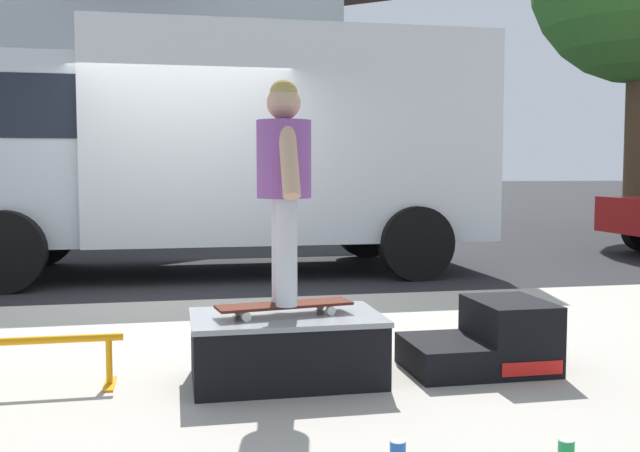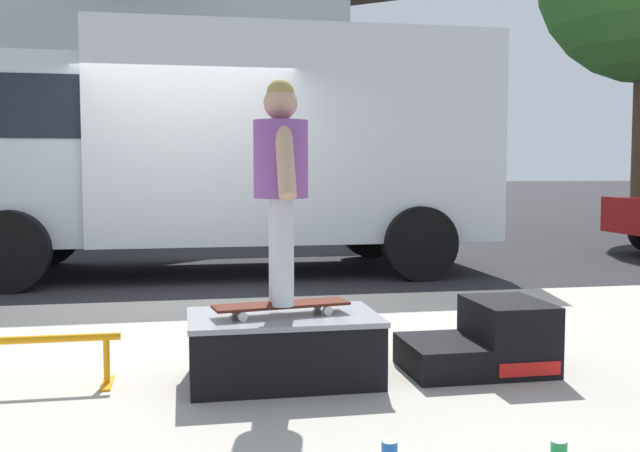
{
  "view_description": "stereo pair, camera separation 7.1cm",
  "coord_description": "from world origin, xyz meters",
  "views": [
    {
      "loc": [
        -0.12,
        -7.36,
        1.34
      ],
      "look_at": [
        0.98,
        -1.93,
        0.91
      ],
      "focal_mm": 41.0,
      "sensor_mm": 36.0,
      "label": 1
    },
    {
      "loc": [
        -0.05,
        -7.38,
        1.34
      ],
      "look_at": [
        0.98,
        -1.93,
        0.91
      ],
      "focal_mm": 41.0,
      "sensor_mm": 36.0,
      "label": 2
    }
  ],
  "objects": [
    {
      "name": "skate_box",
      "position": [
        0.51,
        -3.26,
        0.33
      ],
      "size": [
        1.09,
        0.67,
        0.39
      ],
      "color": "black",
      "rests_on": "sidewalk_slab"
    },
    {
      "name": "sidewalk_slab",
      "position": [
        0.0,
        -3.0,
        0.06
      ],
      "size": [
        50.0,
        5.0,
        0.12
      ],
      "primitive_type": "cube",
      "color": "#A8A093",
      "rests_on": "ground"
    },
    {
      "name": "house_behind",
      "position": [
        -0.85,
        12.32,
        4.24
      ],
      "size": [
        9.54,
        8.23,
        8.4
      ],
      "color": "silver",
      "rests_on": "ground"
    },
    {
      "name": "ground_plane",
      "position": [
        0.0,
        0.0,
        0.0
      ],
      "size": [
        140.0,
        140.0,
        0.0
      ],
      "primitive_type": "plane",
      "color": "black"
    },
    {
      "name": "skateboard",
      "position": [
        0.5,
        -3.28,
        0.56
      ],
      "size": [
        0.8,
        0.32,
        0.07
      ],
      "color": "#4C1E14",
      "rests_on": "skate_box"
    },
    {
      "name": "skater_kid",
      "position": [
        0.5,
        -3.28,
        1.32
      ],
      "size": [
        0.31,
        0.65,
        1.27
      ],
      "color": "silver",
      "rests_on": "skateboard"
    },
    {
      "name": "kicker_ramp",
      "position": [
        1.77,
        -3.26,
        0.29
      ],
      "size": [
        0.86,
        0.6,
        0.42
      ],
      "color": "black",
      "rests_on": "sidewalk_slab"
    },
    {
      "name": "box_truck",
      "position": [
        0.39,
        2.2,
        1.7
      ],
      "size": [
        6.91,
        2.63,
        3.05
      ],
      "color": "silver",
      "rests_on": "ground"
    }
  ]
}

